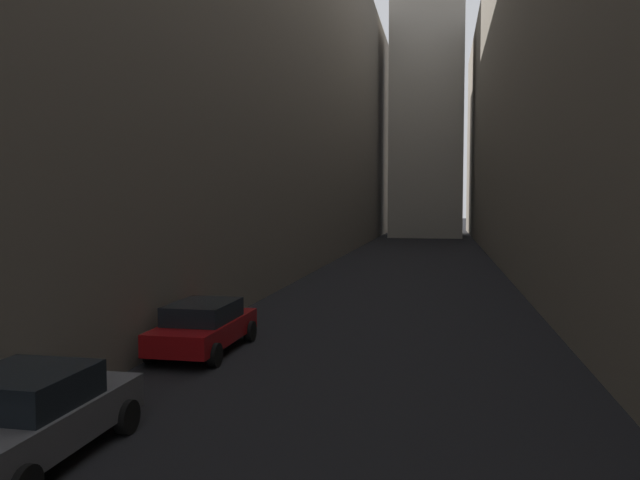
# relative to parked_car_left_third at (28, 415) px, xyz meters

# --- Properties ---
(ground_plane) EXTENTS (264.00, 264.00, 0.00)m
(ground_plane) POSITION_rel_parked_car_left_third_xyz_m (4.40, 29.66, -0.74)
(ground_plane) COLOR black
(building_block_left) EXTENTS (13.05, 108.00, 25.78)m
(building_block_left) POSITION_rel_parked_car_left_third_xyz_m (-7.63, 31.66, 12.15)
(building_block_left) COLOR #60594F
(building_block_left) RESTS_ON ground
(building_block_right) EXTENTS (11.18, 108.00, 24.37)m
(building_block_right) POSITION_rel_parked_car_left_third_xyz_m (15.49, 31.66, 11.44)
(building_block_right) COLOR #756B5B
(building_block_right) RESTS_ON ground
(parked_car_left_third) EXTENTS (2.06, 4.03, 1.46)m
(parked_car_left_third) POSITION_rel_parked_car_left_third_xyz_m (0.00, 0.00, 0.00)
(parked_car_left_third) COLOR #4C4C51
(parked_car_left_third) RESTS_ON ground
(parked_car_left_far) EXTENTS (1.91, 4.24, 1.38)m
(parked_car_left_far) POSITION_rel_parked_car_left_third_xyz_m (0.00, 7.29, -0.01)
(parked_car_left_far) COLOR maroon
(parked_car_left_far) RESTS_ON ground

